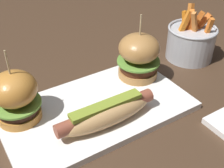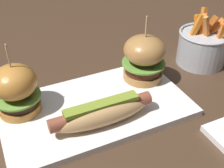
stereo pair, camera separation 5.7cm
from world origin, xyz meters
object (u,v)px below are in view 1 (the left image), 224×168
at_px(platter_main, 96,109).
at_px(slider_right, 139,56).
at_px(hot_dog, 106,113).
at_px(fries_bucket, 191,41).
at_px(slider_left, 15,96).

distance_m(platter_main, slider_right, 0.15).
relative_size(hot_dog, fries_bucket, 1.42).
relative_size(platter_main, hot_dog, 1.89).
relative_size(platter_main, slider_right, 2.53).
bearing_deg(slider_left, fries_bucket, 1.78).
distance_m(slider_left, fries_bucket, 0.45).
xyz_separation_m(hot_dog, fries_bucket, (0.32, 0.11, 0.01)).
distance_m(slider_left, slider_right, 0.27).
relative_size(slider_left, fries_bucket, 1.05).
height_order(platter_main, slider_left, slider_left).
bearing_deg(fries_bucket, hot_dog, -160.28).
bearing_deg(slider_left, hot_dog, -37.84).
bearing_deg(platter_main, slider_left, 160.59).
xyz_separation_m(slider_left, fries_bucket, (0.45, 0.01, -0.02)).
xyz_separation_m(platter_main, hot_dog, (-0.01, -0.05, 0.03)).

